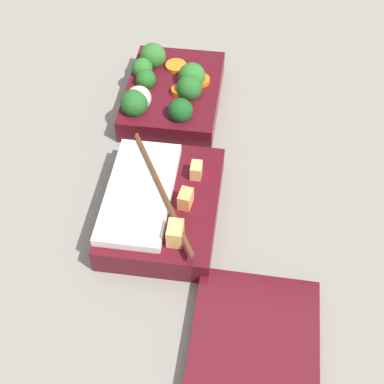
# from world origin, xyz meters

# --- Properties ---
(ground_plane) EXTENTS (3.00, 3.00, 0.00)m
(ground_plane) POSITION_xyz_m (0.00, 0.00, 0.00)
(ground_plane) COLOR gray
(bento_tray_vegetable) EXTENTS (0.20, 0.14, 0.07)m
(bento_tray_vegetable) POSITION_xyz_m (-0.10, -0.03, 0.03)
(bento_tray_vegetable) COLOR #510F19
(bento_tray_vegetable) RESTS_ON ground_plane
(bento_tray_rice) EXTENTS (0.20, 0.14, 0.06)m
(bento_tray_rice) POSITION_xyz_m (0.12, -0.00, 0.02)
(bento_tray_rice) COLOR #510F19
(bento_tray_rice) RESTS_ON ground_plane
(bento_lid) EXTENTS (0.19, 0.14, 0.02)m
(bento_lid) POSITION_xyz_m (0.31, 0.13, 0.01)
(bento_lid) COLOR #510F19
(bento_lid) RESTS_ON ground_plane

